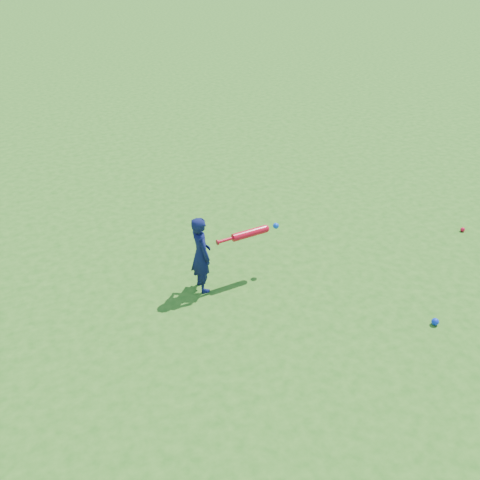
{
  "coord_description": "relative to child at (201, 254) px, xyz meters",
  "views": [
    {
      "loc": [
        -1.73,
        -4.62,
        3.75
      ],
      "look_at": [
        0.21,
        0.28,
        0.51
      ],
      "focal_mm": 40.0,
      "sensor_mm": 36.0,
      "label": 1
    }
  ],
  "objects": [
    {
      "name": "bat_swing",
      "position": [
        0.63,
        0.03,
        0.13
      ],
      "size": [
        0.81,
        0.16,
        0.09
      ],
      "rotation": [
        0.0,
        0.0,
        0.12
      ],
      "color": "red",
      "rests_on": "ground"
    },
    {
      "name": "ground_ball_blue",
      "position": [
        2.1,
        -1.53,
        -0.43
      ],
      "size": [
        0.08,
        0.08,
        0.08
      ],
      "primitive_type": "sphere",
      "color": "#0D2FE0",
      "rests_on": "ground"
    },
    {
      "name": "child",
      "position": [
        0.0,
        0.0,
        0.0
      ],
      "size": [
        0.25,
        0.36,
        0.94
      ],
      "primitive_type": "imported",
      "rotation": [
        0.0,
        0.0,
        1.64
      ],
      "color": "#0E1343",
      "rests_on": "ground"
    },
    {
      "name": "ground",
      "position": [
        0.29,
        -0.21,
        -0.47
      ],
      "size": [
        80.0,
        80.0,
        0.0
      ],
      "primitive_type": "plane",
      "color": "#2B6818",
      "rests_on": "ground"
    },
    {
      "name": "ground_ball_red",
      "position": [
        3.73,
        -0.08,
        -0.44
      ],
      "size": [
        0.06,
        0.06,
        0.06
      ],
      "primitive_type": "sphere",
      "color": "red",
      "rests_on": "ground"
    }
  ]
}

